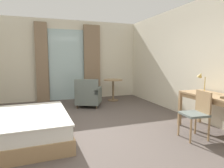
{
  "coord_description": "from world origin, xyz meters",
  "views": [
    {
      "loc": [
        -0.84,
        -3.52,
        1.45
      ],
      "look_at": [
        0.68,
        0.65,
        0.89
      ],
      "focal_mm": 31.44,
      "sensor_mm": 36.0,
      "label": 1
    }
  ],
  "objects_px": {
    "armchair_by_window": "(89,95)",
    "round_cafe_table": "(113,85)",
    "desk_lamp": "(202,81)",
    "writing_desk": "(217,100)",
    "desk_chair": "(197,111)",
    "bed": "(2,129)"
  },
  "relations": [
    {
      "from": "bed",
      "to": "writing_desk",
      "type": "relative_size",
      "value": 1.48
    },
    {
      "from": "writing_desk",
      "to": "desk_lamp",
      "type": "xyz_separation_m",
      "value": [
        0.05,
        0.45,
        0.33
      ]
    },
    {
      "from": "bed",
      "to": "desk_lamp",
      "type": "bearing_deg",
      "value": -7.17
    },
    {
      "from": "desk_lamp",
      "to": "round_cafe_table",
      "type": "xyz_separation_m",
      "value": [
        -0.81,
        3.19,
        -0.45
      ]
    },
    {
      "from": "round_cafe_table",
      "to": "desk_chair",
      "type": "bearing_deg",
      "value": -85.28
    },
    {
      "from": "writing_desk",
      "to": "desk_chair",
      "type": "xyz_separation_m",
      "value": [
        -0.46,
        0.0,
        -0.18
      ]
    },
    {
      "from": "armchair_by_window",
      "to": "round_cafe_table",
      "type": "bearing_deg",
      "value": 30.65
    },
    {
      "from": "writing_desk",
      "to": "round_cafe_table",
      "type": "height_order",
      "value": "writing_desk"
    },
    {
      "from": "desk_chair",
      "to": "desk_lamp",
      "type": "distance_m",
      "value": 0.84
    },
    {
      "from": "armchair_by_window",
      "to": "desk_lamp",
      "type": "bearing_deg",
      "value": -54.71
    },
    {
      "from": "armchair_by_window",
      "to": "round_cafe_table",
      "type": "height_order",
      "value": "armchair_by_window"
    },
    {
      "from": "bed",
      "to": "desk_chair",
      "type": "bearing_deg",
      "value": -15.64
    },
    {
      "from": "armchair_by_window",
      "to": "round_cafe_table",
      "type": "xyz_separation_m",
      "value": [
        1.02,
        0.61,
        0.2
      ]
    },
    {
      "from": "armchair_by_window",
      "to": "round_cafe_table",
      "type": "relative_size",
      "value": 1.27
    },
    {
      "from": "desk_chair",
      "to": "desk_lamp",
      "type": "height_order",
      "value": "desk_lamp"
    },
    {
      "from": "bed",
      "to": "writing_desk",
      "type": "height_order",
      "value": "bed"
    },
    {
      "from": "bed",
      "to": "armchair_by_window",
      "type": "distance_m",
      "value": 2.91
    },
    {
      "from": "writing_desk",
      "to": "desk_chair",
      "type": "relative_size",
      "value": 1.67
    },
    {
      "from": "desk_chair",
      "to": "armchair_by_window",
      "type": "xyz_separation_m",
      "value": [
        -1.32,
        3.04,
        -0.15
      ]
    },
    {
      "from": "bed",
      "to": "round_cafe_table",
      "type": "relative_size",
      "value": 2.88
    },
    {
      "from": "desk_chair",
      "to": "desk_lamp",
      "type": "relative_size",
      "value": 2.11
    },
    {
      "from": "desk_chair",
      "to": "desk_lamp",
      "type": "bearing_deg",
      "value": 41.6
    }
  ]
}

